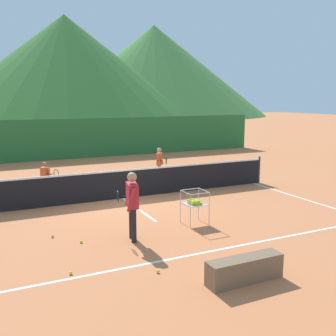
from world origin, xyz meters
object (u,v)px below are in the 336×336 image
Objects in this scene: tennis_ball_0 at (71,273)px; tennis_ball_5 at (81,242)px; courtside_bench at (245,270)px; tennis_ball_6 at (52,236)px; ball_cart at (194,202)px; student_0 at (46,176)px; student_1 at (160,161)px; tennis_ball_3 at (133,203)px; tennis_net at (122,184)px; instructor at (132,200)px; tennis_ball_4 at (158,271)px; tennis_ball_2 at (187,195)px.

tennis_ball_0 and tennis_ball_5 have the same top height.
courtside_bench reaches higher than tennis_ball_0.
tennis_ball_6 is at bearing 128.88° from tennis_ball_5.
student_0 is at bearing 123.11° from ball_cart.
tennis_ball_0 is at bearing 149.57° from courtside_bench.
student_0 is 4.54m from student_1.
tennis_ball_5 is (-4.46, -5.43, -0.78)m from student_1.
courtside_bench is at bearing -30.43° from tennis_ball_0.
student_1 is 8.92m from courtside_bench.
tennis_ball_6 is (-4.99, -4.76, -0.78)m from student_1.
tennis_ball_3 is at bearing 56.15° from tennis_ball_0.
tennis_net reaches higher than ball_cart.
tennis_ball_0 is at bearing -155.67° from ball_cart.
student_0 is at bearing 149.22° from tennis_net.
tennis_ball_5 is 3.92m from courtside_bench.
ball_cart is 13.22× the size of tennis_ball_6.
instructor is at bearing -110.56° from tennis_ball_3.
student_1 is 8.63m from tennis_ball_0.
ball_cart is at bearing -9.24° from tennis_ball_6.
student_1 is (2.25, 1.95, 0.32)m from tennis_net.
courtside_bench is (-0.79, -3.28, -0.37)m from ball_cart.
student_0 is 7.12m from tennis_ball_4.
tennis_ball_0 is at bearing -123.85° from tennis_ball_3.
ball_cart is 3.67m from tennis_ball_6.
student_1 reaches higher than tennis_ball_4.
tennis_ball_2 is at bearing 71.26° from courtside_bench.
instructor is 5.28m from student_0.
tennis_ball_2 is (4.33, -2.02, -0.69)m from student_0.
tennis_ball_4 is (-1.31, -4.87, 0.00)m from tennis_ball_3.
tennis_ball_5 is at bearing -129.38° from student_1.
tennis_ball_4 is 3.23m from tennis_ball_6.
tennis_ball_2 and tennis_ball_6 have the same top height.
instructor reaches higher than tennis_ball_6.
student_1 reaches higher than tennis_ball_3.
tennis_ball_6 is (-1.68, 0.99, -0.95)m from instructor.
student_1 reaches higher than tennis_ball_5.
instructor is 24.02× the size of tennis_ball_4.
student_1 is (4.50, 0.61, 0.09)m from student_0.
student_0 is 5.65m from ball_cart.
tennis_ball_0 is (-0.52, -6.36, -0.69)m from student_0.
instructor is (-1.07, -3.80, 0.48)m from tennis_net.
tennis_ball_3 is 5.88m from courtside_bench.
student_1 is at bearing 50.62° from tennis_ball_5.
tennis_net reaches higher than tennis_ball_6.
tennis_ball_5 is (0.56, 1.55, 0.00)m from tennis_ball_0.
tennis_ball_0 is 2.21m from tennis_ball_6.
instructor is at bearing -119.92° from student_1.
student_0 is 1.33× the size of ball_cart.
tennis_ball_0 is at bearing 156.90° from tennis_ball_4.
tennis_ball_0 is 1.00× the size of tennis_ball_6.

